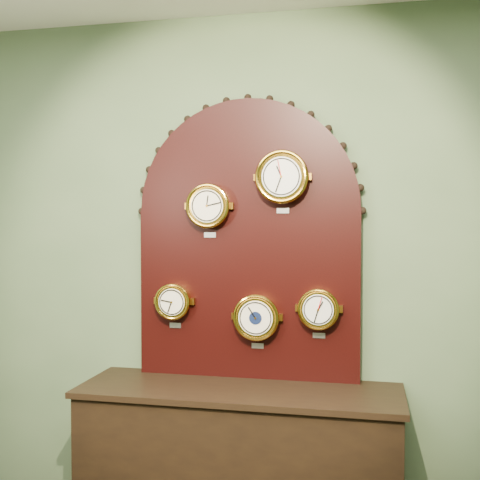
% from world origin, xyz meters
% --- Properties ---
extents(wall_back, '(4.00, 0.00, 4.00)m').
position_xyz_m(wall_back, '(0.00, 2.50, 1.40)').
color(wall_back, '#516A48').
rests_on(wall_back, ground).
extents(shop_counter, '(1.60, 0.50, 0.80)m').
position_xyz_m(shop_counter, '(0.00, 2.23, 0.40)').
color(shop_counter, black).
rests_on(shop_counter, ground_plane).
extents(display_board, '(1.26, 0.06, 1.53)m').
position_xyz_m(display_board, '(0.00, 2.45, 1.63)').
color(display_board, black).
rests_on(display_board, shop_counter).
extents(roman_clock, '(0.24, 0.08, 0.29)m').
position_xyz_m(roman_clock, '(-0.20, 2.38, 1.76)').
color(roman_clock, gold).
rests_on(roman_clock, display_board).
extents(arabic_clock, '(0.28, 0.08, 0.33)m').
position_xyz_m(arabic_clock, '(0.20, 2.38, 1.90)').
color(arabic_clock, gold).
rests_on(arabic_clock, display_board).
extents(hygrometer, '(0.20, 0.08, 0.25)m').
position_xyz_m(hygrometer, '(-0.40, 2.38, 1.24)').
color(hygrometer, gold).
rests_on(hygrometer, display_board).
extents(barometer, '(0.25, 0.08, 0.30)m').
position_xyz_m(barometer, '(0.06, 2.38, 1.17)').
color(barometer, gold).
rests_on(barometer, display_board).
extents(tide_clock, '(0.21, 0.08, 0.27)m').
position_xyz_m(tide_clock, '(0.39, 2.38, 1.22)').
color(tide_clock, gold).
rests_on(tide_clock, display_board).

